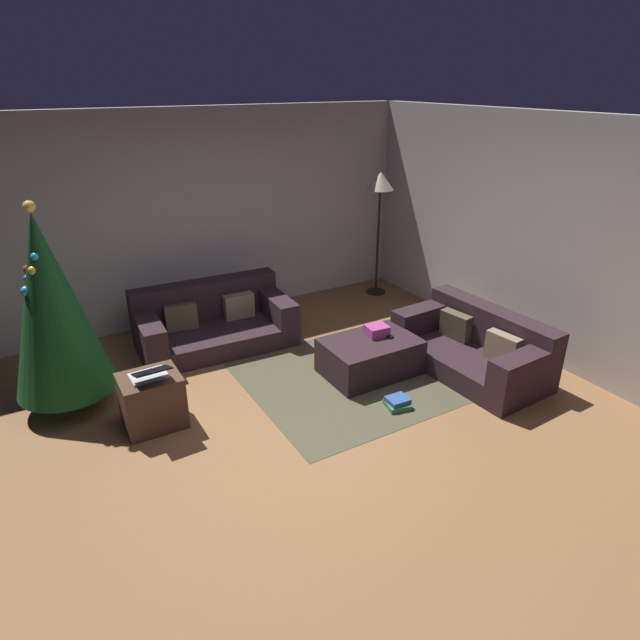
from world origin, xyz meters
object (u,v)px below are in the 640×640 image
book_stack (397,403)px  couch_left (213,322)px  side_table (152,401)px  gift_box (377,330)px  couch_right (475,347)px  tv_remote (387,335)px  ottoman (370,356)px  corner_lamp (380,191)px  laptop (150,374)px  christmas_tree (51,306)px

book_stack → couch_left: bearing=115.0°
couch_left → side_table: bearing=54.1°
couch_left → gift_box: 1.97m
couch_left → couch_right: 3.00m
gift_box → side_table: side_table is taller
tv_remote → ottoman: bearing=168.6°
couch_right → gift_box: 1.08m
couch_left → gift_box: couch_left is taller
couch_left → corner_lamp: bearing=-169.5°
laptop → corner_lamp: size_ratio=0.23×
couch_right → laptop: (-3.26, 0.65, 0.29)m
book_stack → couch_right: bearing=8.9°
corner_lamp → christmas_tree: bearing=-167.0°
ottoman → corner_lamp: corner_lamp is taller
christmas_tree → laptop: christmas_tree is taller
couch_left → ottoman: size_ratio=1.82×
gift_box → laptop: 2.37m
tv_remote → laptop: size_ratio=0.41×
couch_right → gift_box: size_ratio=7.38×
couch_left → side_table: size_ratio=3.45×
christmas_tree → book_stack: size_ratio=7.76×
side_table → book_stack: bearing=-23.2°
couch_right → laptop: 3.34m
couch_left → corner_lamp: size_ratio=1.03×
ottoman → laptop: (-2.24, 0.15, 0.36)m
side_table → corner_lamp: 4.24m
couch_left → laptop: size_ratio=4.54×
couch_right → christmas_tree: (-3.87, 1.41, 0.79)m
gift_box → laptop: laptop is taller
couch_left → couch_right: (2.21, -2.03, -0.00)m
ottoman → tv_remote: bearing=-1.3°
gift_box → laptop: bearing=178.2°
ottoman → side_table: size_ratio=1.89×
couch_right → ottoman: bearing=60.9°
couch_left → book_stack: 2.46m
ottoman → tv_remote: 0.29m
couch_left → christmas_tree: (-1.66, -0.62, 0.79)m
laptop → corner_lamp: (3.68, 1.75, 0.93)m
christmas_tree → corner_lamp: 4.43m
corner_lamp → side_table: bearing=-155.4°
couch_right → laptop: bearing=75.8°
tv_remote → laptop: 2.45m
tv_remote → christmas_tree: christmas_tree is taller
side_table → laptop: (0.00, -0.06, 0.30)m
tv_remote → laptop: laptop is taller
gift_box → tv_remote: 0.12m
ottoman → gift_box: (0.13, 0.07, 0.25)m
couch_left → ottoman: (1.19, -1.53, -0.07)m
couch_right → corner_lamp: 2.73m
couch_left → christmas_tree: 1.94m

